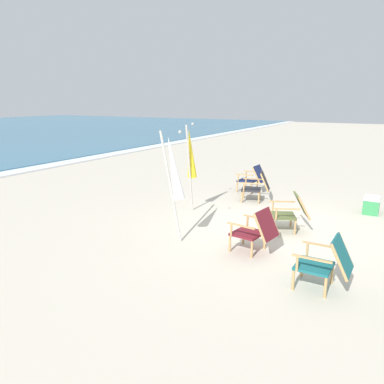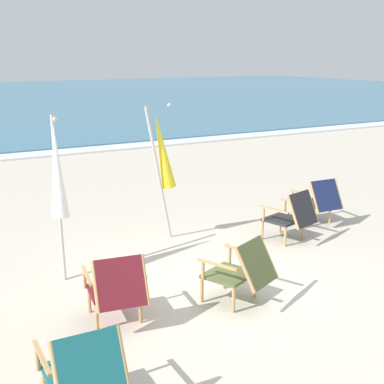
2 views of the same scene
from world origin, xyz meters
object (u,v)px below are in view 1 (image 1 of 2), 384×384
beach_chair_back_right (327,261)px  cooler_box (371,205)px  beach_chair_front_left (256,229)px  beach_chair_far_center (291,211)px  beach_chair_back_left (253,178)px  umbrella_furled_white (174,169)px  beach_chair_mid_center (257,186)px  umbrella_furled_yellow (191,155)px

beach_chair_back_right → cooler_box: bearing=-3.7°
beach_chair_front_left → cooler_box: (3.57, -1.57, -0.23)m
cooler_box → beach_chair_far_center: bearing=148.2°
beach_chair_back_left → umbrella_furled_white: 4.44m
cooler_box → beach_chair_mid_center: bearing=96.2°
beach_chair_far_center → beach_chair_back_left: 3.35m
beach_chair_far_center → beach_chair_mid_center: beach_chair_mid_center is taller
umbrella_furled_yellow → beach_chair_mid_center: bearing=-33.1°
umbrella_furled_white → beach_chair_far_center: bearing=-49.6°
beach_chair_mid_center → beach_chair_back_left: bearing=26.4°
beach_chair_far_center → umbrella_furled_white: size_ratio=0.44×
umbrella_furled_white → cooler_box: size_ratio=4.24×
beach_chair_back_right → umbrella_furled_yellow: (2.41, 3.50, 0.94)m
beach_chair_front_left → beach_chair_back_left: beach_chair_front_left is taller
beach_chair_back_right → cooler_box: 4.37m
beach_chair_far_center → beach_chair_mid_center: size_ratio=1.09×
umbrella_furled_white → cooler_box: umbrella_furled_white is taller
beach_chair_back_right → beach_chair_mid_center: (4.06, 2.42, 0.00)m
beach_chair_far_center → beach_chair_back_right: bearing=-154.3°
beach_chair_front_left → beach_chair_mid_center: 3.46m
beach_chair_back_right → beach_chair_front_left: 1.51m
beach_chair_front_left → cooler_box: 3.91m
beach_chair_back_right → umbrella_furled_yellow: umbrella_furled_yellow is taller
beach_chair_back_right → beach_chair_front_left: beach_chair_front_left is taller
beach_chair_back_right → beach_chair_mid_center: bearing=30.9°
beach_chair_back_right → beach_chair_back_left: beach_chair_back_right is taller
beach_chair_front_left → umbrella_furled_yellow: size_ratio=0.39×
beach_chair_front_left → umbrella_furled_white: 1.83m
beach_chair_back_left → umbrella_furled_yellow: size_ratio=0.38×
beach_chair_mid_center → beach_chair_front_left: bearing=-161.0°
beach_chair_back_right → beach_chair_front_left: (0.78, 1.29, 0.00)m
umbrella_furled_yellow → umbrella_furled_white: 1.86m
beach_chair_far_center → beach_chair_back_left: (2.80, 1.83, 0.00)m
beach_chair_back_left → cooler_box: bearing=-101.5°
beach_chair_far_center → umbrella_furled_yellow: 2.63m
beach_chair_back_left → umbrella_furled_white: (-4.34, -0.02, 0.93)m
beach_chair_far_center → umbrella_furled_white: bearing=130.4°
beach_chair_mid_center → umbrella_furled_yellow: bearing=146.9°
beach_chair_back_left → umbrella_furled_white: size_ratio=0.38×
umbrella_furled_yellow → cooler_box: 4.41m
beach_chair_far_center → umbrella_furled_yellow: bearing=85.0°
beach_chair_mid_center → umbrella_furled_white: (-3.40, 0.45, 0.93)m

